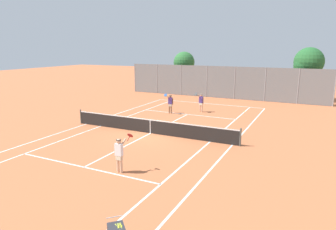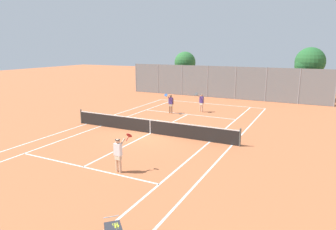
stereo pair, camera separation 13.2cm
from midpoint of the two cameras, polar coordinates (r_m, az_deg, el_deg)
ground_plane at (r=19.92m, az=-3.57°, el=-3.50°), size 120.00×120.00×0.00m
court_line_markings at (r=19.92m, az=-3.57°, el=-3.50°), size 11.10×23.90×0.01m
tennis_net at (r=19.79m, az=-3.59°, el=-2.09°), size 12.00×0.10×1.07m
player_near_side at (r=13.77m, az=-9.53°, el=-7.17°), size 0.68×0.73×1.77m
player_far_left at (r=25.68m, az=0.28°, el=2.35°), size 0.58×0.80×1.77m
player_far_right at (r=26.35m, az=6.15°, el=2.55°), size 0.72×0.72×1.77m
loose_tennis_ball_0 at (r=27.22m, az=14.19°, el=0.64°), size 0.07×0.07×0.07m
loose_tennis_ball_1 at (r=23.64m, az=-8.93°, el=-0.94°), size 0.07×0.07×0.07m
loose_tennis_ball_2 at (r=28.08m, az=0.79°, el=1.40°), size 0.07×0.07×0.07m
back_fence at (r=33.97m, az=9.84°, el=6.19°), size 22.51×0.08×3.56m
tree_behind_left at (r=38.29m, az=2.98°, el=9.87°), size 2.65×2.65×5.05m
tree_behind_right at (r=34.85m, az=24.96°, el=8.97°), size 3.02×3.02×5.59m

